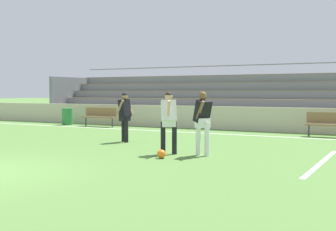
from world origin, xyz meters
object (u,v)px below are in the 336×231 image
(trash_bin, at_px, (67,117))
(soccer_ball, at_px, (161,154))
(bench_near_bin, at_px, (100,115))
(bleacher_stand, at_px, (265,98))
(player_dark_on_ball, at_px, (125,113))
(player_dark_wide_left, at_px, (203,118))
(player_white_pressing_high, at_px, (169,117))
(bench_far_left, at_px, (332,122))

(trash_bin, relative_size, soccer_ball, 3.74)
(bench_near_bin, bearing_deg, bleacher_stand, 29.36)
(player_dark_on_ball, relative_size, soccer_ball, 7.37)
(player_dark_wide_left, bearing_deg, bleacher_stand, 97.16)
(trash_bin, relative_size, player_white_pressing_high, 0.50)
(trash_bin, height_order, soccer_ball, trash_bin)
(player_dark_wide_left, height_order, player_dark_on_ball, player_dark_wide_left)
(bench_far_left, relative_size, player_white_pressing_high, 1.09)
(bench_far_left, distance_m, player_dark_wide_left, 6.83)
(bench_far_left, relative_size, player_dark_wide_left, 1.09)
(bleacher_stand, height_order, bench_far_left, bleacher_stand)
(trash_bin, bearing_deg, player_dark_on_ball, -36.12)
(soccer_ball, bearing_deg, player_dark_on_ball, 137.72)
(player_dark_on_ball, bearing_deg, bench_near_bin, 134.05)
(bench_far_left, bearing_deg, player_dark_wide_left, -109.36)
(bleacher_stand, relative_size, trash_bin, 29.11)
(bench_near_bin, xyz_separation_m, trash_bin, (-2.11, 0.12, -0.13))
(trash_bin, bearing_deg, player_dark_wide_left, -32.57)
(bench_far_left, xyz_separation_m, player_dark_on_ball, (-5.75, -4.82, 0.41))
(bench_far_left, relative_size, trash_bin, 2.19)
(player_white_pressing_high, bearing_deg, player_dark_on_ball, 145.39)
(bench_near_bin, bearing_deg, soccer_ball, -44.63)
(bench_near_bin, xyz_separation_m, player_dark_wide_left, (8.16, -6.43, 0.44))
(player_dark_wide_left, height_order, soccer_ball, player_dark_wide_left)
(bleacher_stand, xyz_separation_m, bench_near_bin, (-6.86, -3.86, -0.81))
(bleacher_stand, distance_m, player_dark_wide_left, 10.38)
(bench_near_bin, relative_size, bench_far_left, 1.00)
(bench_far_left, xyz_separation_m, trash_bin, (-12.52, 0.12, -0.13))
(player_white_pressing_high, bearing_deg, bench_far_left, 64.47)
(bleacher_stand, relative_size, bench_near_bin, 13.32)
(trash_bin, bearing_deg, bench_near_bin, -3.31)
(bleacher_stand, height_order, soccer_ball, bleacher_stand)
(bench_near_bin, relative_size, player_dark_on_ball, 1.11)
(bleacher_stand, bearing_deg, player_white_pressing_high, -87.83)
(bleacher_stand, xyz_separation_m, trash_bin, (-8.97, -3.74, -0.94))
(bleacher_stand, height_order, player_dark_wide_left, bleacher_stand)
(bench_far_left, xyz_separation_m, soccer_ball, (-2.96, -7.36, -0.44))
(bleacher_stand, relative_size, player_dark_on_ball, 14.78)
(trash_bin, height_order, player_dark_on_ball, player_dark_on_ball)
(trash_bin, bearing_deg, player_white_pressing_high, -35.71)
(trash_bin, xyz_separation_m, player_white_pressing_high, (9.37, -6.73, 0.57))
(player_dark_wide_left, bearing_deg, bench_near_bin, 141.73)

